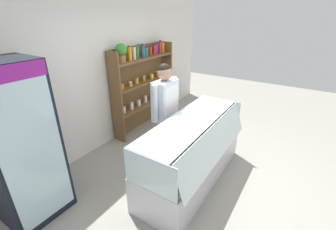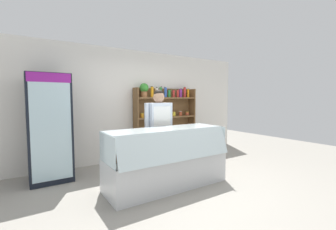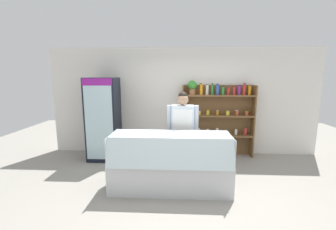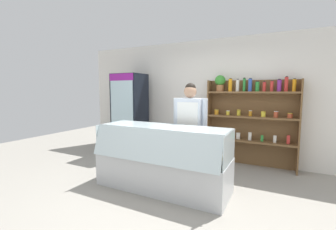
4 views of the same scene
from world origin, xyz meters
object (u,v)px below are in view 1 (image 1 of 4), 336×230
drinks_fridge (20,147)px  shelving_unit (142,81)px  deli_display_case (192,162)px  shop_clerk (165,106)px

drinks_fridge → shelving_unit: size_ratio=1.04×
deli_display_case → drinks_fridge: bearing=139.9°
drinks_fridge → deli_display_case: bearing=-40.1°
drinks_fridge → deli_display_case: drinks_fridge is taller
drinks_fridge → shelving_unit: 2.75m
shop_clerk → drinks_fridge: bearing=157.9°
deli_display_case → shop_clerk: shop_clerk is taller
shelving_unit → shop_clerk: shelving_unit is taller
shelving_unit → deli_display_case: bearing=-120.7°
deli_display_case → shop_clerk: bearing=70.5°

